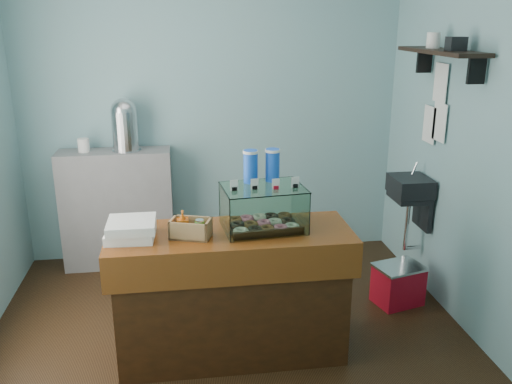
{
  "coord_description": "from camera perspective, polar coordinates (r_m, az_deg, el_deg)",
  "views": [
    {
      "loc": [
        -0.3,
        -3.53,
        2.23
      ],
      "look_at": [
        0.18,
        -0.15,
        1.13
      ],
      "focal_mm": 38.0,
      "sensor_mm": 36.0,
      "label": 1
    }
  ],
  "objects": [
    {
      "name": "ground",
      "position": [
        4.18,
        -2.85,
        -14.42
      ],
      "size": [
        3.5,
        3.5,
        0.0
      ],
      "primitive_type": "plane",
      "color": "black",
      "rests_on": "ground"
    },
    {
      "name": "counter",
      "position": [
        3.73,
        -2.59,
        -10.54
      ],
      "size": [
        1.6,
        0.6,
        0.9
      ],
      "color": "#46210D",
      "rests_on": "ground"
    },
    {
      "name": "display_case",
      "position": [
        3.58,
        0.72,
        -1.26
      ],
      "size": [
        0.56,
        0.44,
        0.51
      ],
      "rotation": [
        0.0,
        0.0,
        0.1
      ],
      "color": "#351D0F",
      "rests_on": "counter"
    },
    {
      "name": "pastry_boxes",
      "position": [
        3.52,
        -13.01,
        -3.84
      ],
      "size": [
        0.31,
        0.32,
        0.12
      ],
      "rotation": [
        0.0,
        0.0,
        -0.05
      ],
      "color": "white",
      "rests_on": "counter"
    },
    {
      "name": "coffee_urn",
      "position": [
        4.94,
        -13.67,
        7.02
      ],
      "size": [
        0.25,
        0.25,
        0.47
      ],
      "color": "silver",
      "rests_on": "back_shelf"
    },
    {
      "name": "room_shell",
      "position": [
        3.59,
        -2.87,
        9.39
      ],
      "size": [
        3.54,
        3.04,
        2.82
      ],
      "color": "#82B2BE",
      "rests_on": "ground"
    },
    {
      "name": "back_shelf",
      "position": [
        5.17,
        -14.33,
        -1.73
      ],
      "size": [
        1.0,
        0.32,
        1.1
      ],
      "primitive_type": "cube",
      "color": "gray",
      "rests_on": "ground"
    },
    {
      "name": "condiment_crate",
      "position": [
        3.46,
        -7.01,
        -3.78
      ],
      "size": [
        0.28,
        0.22,
        0.18
      ],
      "rotation": [
        0.0,
        0.0,
        -0.31
      ],
      "color": "tan",
      "rests_on": "counter"
    },
    {
      "name": "red_cooler",
      "position": [
        4.61,
        14.73,
        -9.36
      ],
      "size": [
        0.44,
        0.37,
        0.33
      ],
      "rotation": [
        0.0,
        0.0,
        0.26
      ],
      "color": "red",
      "rests_on": "ground"
    }
  ]
}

